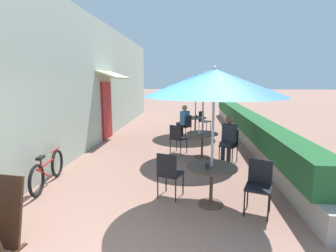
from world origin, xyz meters
The scene contains 20 objects.
cafe_facade_wall centered at (-2.54, 7.16, 2.09)m, with size 0.98×14.58×4.20m.
planter_hedge centered at (2.75, 7.19, 0.54)m, with size 0.60×13.58×1.01m.
patio_table_near centered at (1.11, 1.50, 0.54)m, with size 0.88×0.88×0.70m.
patio_umbrella_near centered at (1.11, 1.50, 2.13)m, with size 2.32×2.32×2.40m.
cafe_chair_near_left centered at (0.35, 1.69, 0.52)m, with size 0.51×0.51×0.87m.
cafe_chair_near_right centered at (1.87, 1.30, 0.52)m, with size 0.51×0.51×0.87m.
coffee_cup_near centered at (1.02, 1.39, 0.75)m, with size 0.07×0.07×0.09m.
patio_table_mid centered at (1.06, 4.37, 0.54)m, with size 0.88×0.88×0.70m.
patio_umbrella_mid centered at (1.06, 4.37, 2.13)m, with size 2.32×2.32×2.40m.
cafe_chair_mid_left centered at (1.78, 4.06, 0.52)m, with size 0.54×0.54×0.87m.
seated_patron_mid_left centered at (1.73, 3.96, 0.69)m, with size 0.47×0.50×1.25m.
cafe_chair_mid_right centered at (0.34, 4.68, 0.52)m, with size 0.54×0.54×0.87m.
coffee_cup_mid centered at (0.98, 4.30, 0.75)m, with size 0.07×0.07×0.09m.
patio_table_far centered at (0.91, 7.47, 0.54)m, with size 0.88×0.88×0.70m.
patio_umbrella_far centered at (0.91, 7.47, 2.13)m, with size 2.32×2.32×2.40m.
cafe_chair_far_left centered at (0.56, 6.78, 0.52)m, with size 0.55×0.55×0.87m.
seated_patron_far_left centered at (0.46, 6.84, 0.69)m, with size 0.51×0.48×1.25m.
cafe_chair_far_right centered at (1.26, 8.17, 0.52)m, with size 0.55×0.55×0.87m.
coffee_cup_far centered at (0.95, 7.54, 0.75)m, with size 0.07×0.07×0.09m.
bicycle_leaning centered at (-2.20, 2.05, 0.33)m, with size 0.29×1.66×0.71m.
Camera 1 is at (0.74, -2.88, 2.17)m, focal length 28.00 mm.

